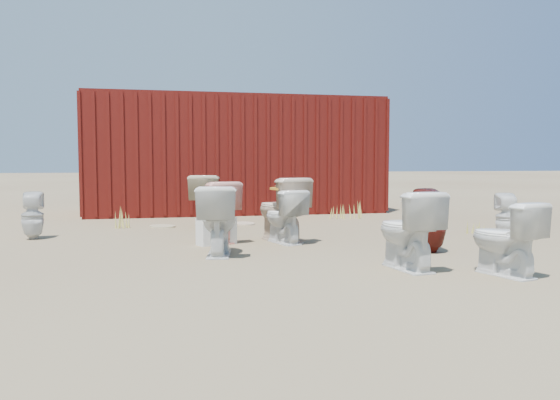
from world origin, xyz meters
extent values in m
plane|color=brown|center=(0.00, 0.00, 0.00)|extent=(100.00, 100.00, 0.00)
cube|color=#490D0C|center=(0.00, 5.20, 1.20)|extent=(6.00, 2.40, 2.40)
imported|color=white|center=(-0.93, -0.36, 0.40)|extent=(0.57, 0.84, 0.80)
imported|color=#F8A08F|center=(-0.87, 0.67, 0.40)|extent=(0.68, 0.90, 0.81)
imported|color=white|center=(0.81, -1.59, 0.39)|extent=(0.53, 0.81, 0.78)
imported|color=#50130D|center=(1.52, -0.72, 0.37)|extent=(0.35, 0.35, 0.75)
imported|color=white|center=(1.57, -2.06, 0.35)|extent=(0.56, 0.76, 0.70)
imported|color=silver|center=(-3.29, 1.45, 0.33)|extent=(0.32, 0.32, 0.65)
imported|color=beige|center=(0.00, 0.55, 0.43)|extent=(0.73, 0.95, 0.86)
imported|color=#BFB18C|center=(-0.83, 2.27, 0.43)|extent=(0.69, 0.94, 0.85)
imported|color=white|center=(0.00, 0.37, 0.35)|extent=(0.57, 0.77, 0.70)
imported|color=white|center=(2.95, -0.10, 0.32)|extent=(0.37, 0.38, 0.64)
ellipsoid|color=orange|center=(0.00, 0.37, 0.72)|extent=(0.36, 0.45, 0.02)
cube|color=white|center=(-0.87, 0.44, 0.17)|extent=(0.54, 0.39, 0.35)
ellipsoid|color=beige|center=(-0.20, 2.61, 0.01)|extent=(0.43, 0.53, 0.02)
ellipsoid|color=#BCB189|center=(-1.55, 2.52, 0.01)|extent=(0.59, 0.59, 0.02)
cone|color=#C5BE4E|center=(-2.16, 2.56, 0.16)|extent=(0.36, 0.36, 0.32)
cone|color=#C5BE4E|center=(0.63, 2.93, 0.16)|extent=(0.32, 0.32, 0.32)
cone|color=#C5BE4E|center=(2.02, 3.11, 0.18)|extent=(0.36, 0.36, 0.36)
cone|color=#C5BE4E|center=(-0.56, 3.05, 0.11)|extent=(0.30, 0.30, 0.23)
cone|color=#C5BE4E|center=(1.61, 3.29, 0.13)|extent=(0.34, 0.34, 0.27)
cone|color=#C5BE4E|center=(2.95, 0.61, 0.11)|extent=(0.28, 0.28, 0.21)
camera|label=1|loc=(-1.55, -6.54, 1.06)|focal=35.00mm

